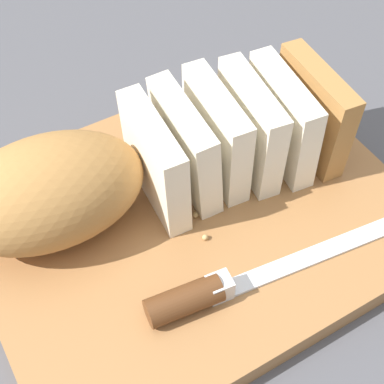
{
  "coord_description": "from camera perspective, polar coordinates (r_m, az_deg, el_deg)",
  "views": [
    {
      "loc": [
        -0.18,
        -0.28,
        0.46
      ],
      "look_at": [
        0.0,
        0.0,
        0.05
      ],
      "focal_mm": 54.18,
      "sensor_mm": 36.0,
      "label": 1
    }
  ],
  "objects": [
    {
      "name": "cutting_board",
      "position": [
        0.56,
        0.0,
        -2.77
      ],
      "size": [
        0.41,
        0.33,
        0.02
      ],
      "primitive_type": "cube",
      "rotation": [
        0.0,
        0.0,
        -0.04
      ],
      "color": "#9E6B3D",
      "rests_on": "ground_plane"
    },
    {
      "name": "bread_loaf",
      "position": [
        0.52,
        -5.7,
        2.68
      ],
      "size": [
        0.37,
        0.16,
        0.1
      ],
      "rotation": [
        0.0,
        0.0,
        -0.15
      ],
      "color": "#A8753D",
      "rests_on": "cutting_board"
    },
    {
      "name": "crumb_near_loaf",
      "position": [
        0.54,
        0.25,
        -2.32
      ],
      "size": [
        0.01,
        0.01,
        0.01
      ],
      "primitive_type": "sphere",
      "color": "tan",
      "rests_on": "cutting_board"
    },
    {
      "name": "ground_plane",
      "position": [
        0.57,
        0.0,
        -3.52
      ],
      "size": [
        3.0,
        3.0,
        0.0
      ],
      "primitive_type": "plane",
      "color": "#4C4C51"
    },
    {
      "name": "crumb_stray_left",
      "position": [
        0.53,
        1.3,
        -4.48
      ],
      "size": [
        0.01,
        0.01,
        0.01
      ],
      "primitive_type": "sphere",
      "color": "tan",
      "rests_on": "cutting_board"
    },
    {
      "name": "bread_knife",
      "position": [
        0.49,
        2.69,
        -9.41
      ],
      "size": [
        0.29,
        0.06,
        0.02
      ],
      "rotation": [
        0.0,
        0.0,
        -0.15
      ],
      "color": "silver",
      "rests_on": "cutting_board"
    },
    {
      "name": "crumb_near_knife",
      "position": [
        0.55,
        -8.51,
        -2.25
      ],
      "size": [
        0.01,
        0.01,
        0.01
      ],
      "primitive_type": "sphere",
      "color": "tan",
      "rests_on": "cutting_board"
    }
  ]
}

